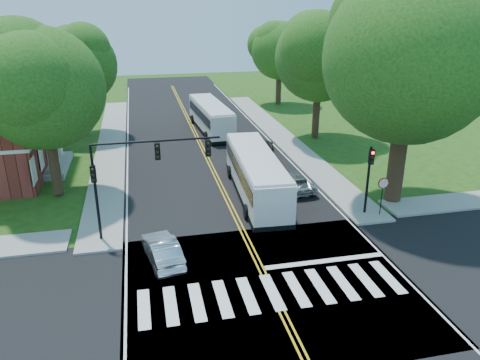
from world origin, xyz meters
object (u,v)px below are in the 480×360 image
object	(u,v)px
bus_follow	(211,116)
suv	(294,182)
hatchback	(162,250)
dark_sedan	(264,147)
bus_lead	(256,174)
signal_nw	(137,166)
signal_ne	(369,172)

from	to	relation	value
bus_follow	suv	bearing A→B (deg)	96.99
hatchback	suv	bearing A→B (deg)	-151.48
bus_follow	hatchback	bearing A→B (deg)	71.52
dark_sedan	bus_lead	bearing A→B (deg)	87.73
bus_follow	dark_sedan	xyz separation A→B (m)	(3.49, -8.47, -0.98)
bus_lead	dark_sedan	bearing A→B (deg)	-105.52
signal_nw	hatchback	bearing A→B (deg)	-72.17
signal_ne	suv	world-z (taller)	signal_ne
signal_nw	hatchback	size ratio (longest dim) A/B	1.71
signal_ne	bus_follow	bearing A→B (deg)	106.02
bus_lead	bus_follow	size ratio (longest dim) A/B	1.04
signal_nw	signal_ne	size ratio (longest dim) A/B	1.62
signal_ne	suv	xyz separation A→B (m)	(-3.12, 5.01, -2.37)
signal_ne	bus_lead	size ratio (longest dim) A/B	0.37
signal_nw	bus_lead	distance (m)	9.59
bus_lead	suv	bearing A→B (deg)	-168.63
hatchback	dark_sedan	xyz separation A→B (m)	(10.15, 16.94, -0.12)
bus_lead	bus_follow	bearing A→B (deg)	-85.81
signal_ne	bus_follow	xyz separation A→B (m)	(-6.43, 22.40, -1.40)
bus_lead	hatchback	bearing A→B (deg)	50.47
signal_nw	bus_lead	world-z (taller)	signal_nw
hatchback	suv	world-z (taller)	hatchback
signal_ne	hatchback	distance (m)	13.62
hatchback	suv	xyz separation A→B (m)	(9.97, 8.02, -0.11)
signal_ne	bus_lead	world-z (taller)	signal_ne
signal_nw	signal_ne	xyz separation A→B (m)	(14.06, 0.01, -1.41)
dark_sedan	signal_ne	bearing A→B (deg)	118.31
signal_ne	signal_nw	bearing A→B (deg)	-179.95
hatchback	bus_lead	bearing A→B (deg)	-142.94
bus_follow	suv	size ratio (longest dim) A/B	2.75
bus_lead	signal_nw	bearing A→B (deg)	33.10
signal_nw	signal_ne	distance (m)	14.13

